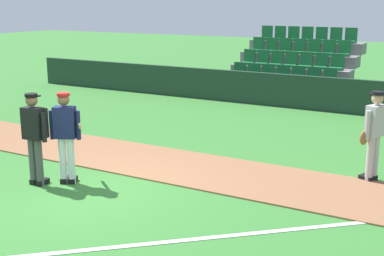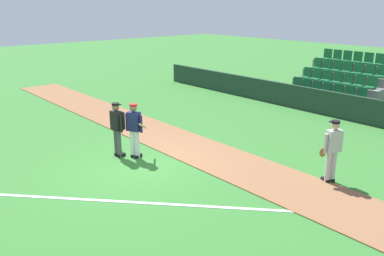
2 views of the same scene
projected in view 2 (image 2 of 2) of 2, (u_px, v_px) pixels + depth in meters
The scene contains 8 objects.
ground_plane at pixel (139, 164), 12.00m from camera, with size 80.00×80.00×0.00m, color #33702D.
infield_dirt_path at pixel (193, 148), 13.35m from camera, with size 28.00×2.11×0.03m, color brown.
foul_line_chalk at pixel (191, 206), 9.52m from camera, with size 12.00×0.10×0.01m, color white.
dugout_fence at pixel (313, 100), 17.68m from camera, with size 20.00×0.16×1.09m, color #1E3828.
stadium_bleachers at pixel (340, 90), 19.07m from camera, with size 4.45×3.80×2.45m.
batter_navy_jersey at pixel (134, 129), 12.25m from camera, with size 0.74×0.70×1.76m.
umpire_home_plate at pixel (117, 126), 12.35m from camera, with size 0.59×0.32×1.76m.
runner_grey_jersey at pixel (332, 149), 10.52m from camera, with size 0.41×0.63×1.76m.
Camera 2 is at (9.46, -6.06, 4.65)m, focal length 36.83 mm.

